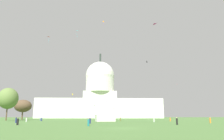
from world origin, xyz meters
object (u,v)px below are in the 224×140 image
(person_orange_aisle_center, at_px, (210,120))
(person_white_near_tree_west, at_px, (154,120))
(person_navy_back_left, at_px, (16,120))
(kite_cyan_high, at_px, (78,32))
(kite_violet_low, at_px, (107,101))
(person_denim_back_right, at_px, (40,119))
(person_navy_lawn_far_left, at_px, (42,119))
(person_black_mid_center, at_px, (177,121))
(kite_red_high, at_px, (49,37))
(person_teal_front_center, at_px, (88,122))
(person_olive_edge_east, at_px, (120,119))
(tree_west_near, at_px, (23,106))
(tree_west_far, at_px, (8,98))
(kite_green_low, at_px, (95,106))
(person_orange_near_tree_east, at_px, (170,119))
(kite_magenta_mid, at_px, (154,24))
(person_white_edge_west, at_px, (26,120))
(person_navy_mid_right, at_px, (90,121))
(event_tent, at_px, (105,114))
(kite_black_mid, at_px, (147,62))
(kite_yellow_mid, at_px, (115,93))
(kite_lime_low, at_px, (128,100))
(person_black_front_right, at_px, (18,122))
(kite_orange_high, at_px, (104,22))
(kite_pink_mid, at_px, (178,85))
(kite_gold_mid, at_px, (73,94))
(kite_turquoise_high, at_px, (105,67))
(capitol_building, at_px, (100,96))

(person_orange_aisle_center, relative_size, person_white_near_tree_west, 1.08)
(person_navy_back_left, bearing_deg, kite_cyan_high, 23.58)
(kite_violet_low, bearing_deg, person_denim_back_right, -37.50)
(person_navy_lawn_far_left, xyz_separation_m, person_black_mid_center, (40.42, -42.19, 0.08))
(kite_red_high, bearing_deg, person_orange_aisle_center, -82.54)
(person_teal_front_center, bearing_deg, kite_cyan_high, -157.59)
(person_teal_front_center, bearing_deg, person_olive_edge_east, -179.53)
(tree_west_near, height_order, person_white_near_tree_west, tree_west_near)
(tree_west_far, distance_m, kite_green_low, 92.19)
(person_orange_near_tree_east, distance_m, kite_magenta_mid, 36.42)
(tree_west_far, relative_size, person_white_edge_west, 9.03)
(person_white_near_tree_west, distance_m, person_navy_mid_right, 25.41)
(person_navy_back_left, bearing_deg, person_navy_mid_right, -69.74)
(event_tent, relative_size, kite_black_mid, 6.13)
(person_navy_lawn_far_left, bearing_deg, person_white_edge_west, -85.70)
(person_denim_back_right, relative_size, kite_yellow_mid, 0.51)
(kite_lime_low, height_order, kite_cyan_high, kite_cyan_high)
(kite_red_high, bearing_deg, person_orange_near_tree_east, -73.07)
(event_tent, bearing_deg, kite_cyan_high, 106.52)
(person_navy_lawn_far_left, bearing_deg, kite_green_low, 96.36)
(person_black_mid_center, distance_m, person_black_front_right, 35.46)
(kite_orange_high, height_order, kite_pink_mid, kite_orange_high)
(kite_yellow_mid, distance_m, kite_red_high, 65.95)
(tree_west_far, xyz_separation_m, person_denim_back_right, (16.80, -7.67, -9.11))
(tree_west_far, xyz_separation_m, person_olive_edge_east, (49.24, -15.13, -9.09))
(kite_green_low, bearing_deg, person_denim_back_right, -104.00)
(kite_black_mid, bearing_deg, person_navy_mid_right, -84.77)
(person_orange_aisle_center, relative_size, person_teal_front_center, 1.05)
(person_black_mid_center, distance_m, kite_magenta_mid, 37.55)
(person_orange_near_tree_east, bearing_deg, kite_pink_mid, -92.23)
(tree_west_near, distance_m, person_black_mid_center, 96.70)
(kite_green_low, bearing_deg, kite_orange_high, -85.75)
(kite_gold_mid, xyz_separation_m, kite_turquoise_high, (27.32, -10.93, 21.58))
(person_denim_back_right, relative_size, kite_pink_mid, 1.14)
(person_navy_mid_right, height_order, kite_pink_mid, kite_pink_mid)
(kite_orange_high, bearing_deg, person_orange_near_tree_east, -33.65)
(kite_green_low, bearing_deg, kite_violet_low, 13.74)
(person_navy_mid_right, height_order, kite_gold_mid, kite_gold_mid)
(tree_west_near, bearing_deg, person_black_front_right, -72.48)
(person_orange_aisle_center, xyz_separation_m, kite_yellow_mid, (-18.60, 107.49, 18.70))
(event_tent, relative_size, kite_red_high, 2.31)
(person_orange_near_tree_east, xyz_separation_m, kite_yellow_mid, (-14.50, 85.05, 18.74))
(person_orange_aisle_center, distance_m, person_olive_edge_east, 34.14)
(tree_west_near, xyz_separation_m, kite_black_mid, (71.31, 3.92, 27.45))
(tree_west_far, bearing_deg, person_teal_front_center, -56.25)
(tree_west_near, xyz_separation_m, kite_gold_mid, (19.97, 62.00, 12.61))
(kite_green_low, relative_size, kite_magenta_mid, 1.88)
(event_tent, bearing_deg, person_navy_back_left, -152.59)
(capitol_building, bearing_deg, person_olive_edge_east, -87.08)
(event_tent, relative_size, tree_west_far, 0.55)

